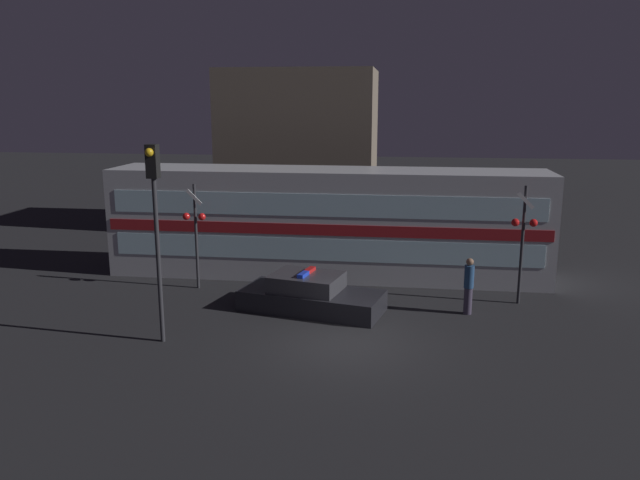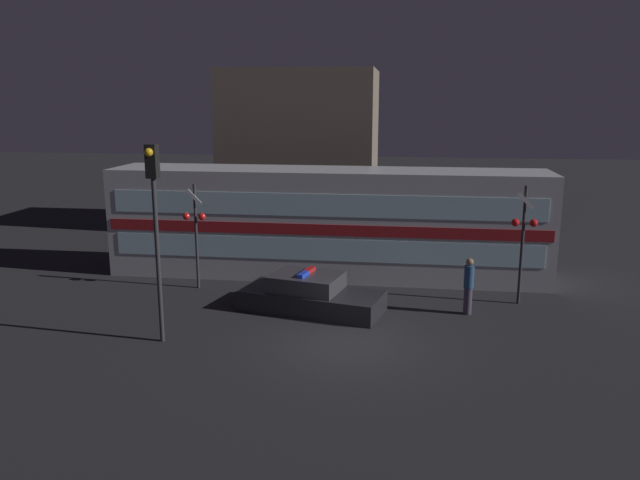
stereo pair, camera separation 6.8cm
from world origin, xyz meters
The scene contains 8 objects.
ground_plane centered at (0.00, 0.00, 0.00)m, with size 120.00×120.00×0.00m, color black.
train centered at (-1.50, 7.04, 2.06)m, with size 16.63×2.86×4.12m.
police_car centered at (-1.47, 2.67, 0.49)m, with size 4.86×2.88×1.32m.
pedestrian centered at (3.55, 3.00, 0.94)m, with size 0.31×0.31×1.83m.
crossing_signal_near centered at (5.34, 4.27, 2.39)m, with size 0.84×0.31×3.98m.
crossing_signal_far centered at (-5.89, 4.49, 2.29)m, with size 0.84×0.31×3.80m.
traffic_light_corner centered at (-5.21, -0.57, 3.89)m, with size 0.30×0.46×5.54m.
building_left centered at (-3.98, 15.67, 4.10)m, with size 7.67×5.56×8.19m.
Camera 2 is at (1.54, -16.39, 6.66)m, focal length 35.00 mm.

